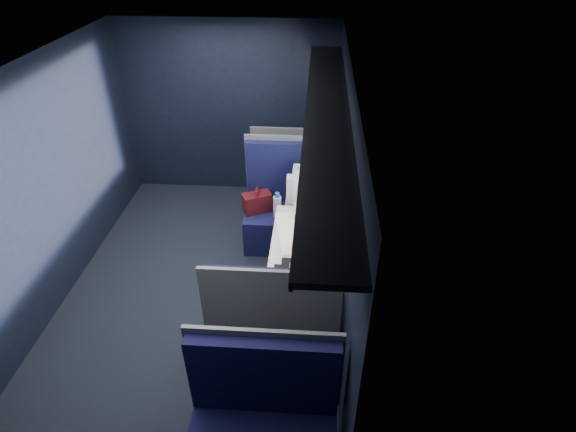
# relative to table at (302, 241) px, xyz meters

# --- Properties ---
(ground) EXTENTS (2.80, 4.20, 0.01)m
(ground) POSITION_rel_table_xyz_m (-1.03, 0.00, -0.67)
(ground) COLOR black
(room_shell) EXTENTS (3.00, 4.40, 2.40)m
(room_shell) POSITION_rel_table_xyz_m (-1.01, 0.00, 0.81)
(room_shell) COLOR black
(room_shell) RESTS_ON ground
(table) EXTENTS (0.62, 1.00, 0.74)m
(table) POSITION_rel_table_xyz_m (0.00, 0.00, 0.00)
(table) COLOR #54565E
(table) RESTS_ON ground
(seat_bay_near) EXTENTS (1.06, 0.62, 1.26)m
(seat_bay_near) POSITION_rel_table_xyz_m (-0.20, 0.87, -0.24)
(seat_bay_near) COLOR black
(seat_bay_near) RESTS_ON ground
(seat_bay_far) EXTENTS (1.04, 0.62, 1.26)m
(seat_bay_far) POSITION_rel_table_xyz_m (-0.18, -0.87, -0.25)
(seat_bay_far) COLOR black
(seat_bay_far) RESTS_ON ground
(seat_row_front) EXTENTS (1.04, 0.51, 1.16)m
(seat_row_front) POSITION_rel_table_xyz_m (-0.18, 1.80, -0.25)
(seat_row_front) COLOR black
(seat_row_front) RESTS_ON ground
(seat_row_back) EXTENTS (1.04, 0.51, 1.16)m
(seat_row_back) POSITION_rel_table_xyz_m (-0.18, -1.80, -0.25)
(seat_row_back) COLOR black
(seat_row_back) RESTS_ON ground
(man) EXTENTS (0.53, 0.56, 1.32)m
(man) POSITION_rel_table_xyz_m (0.07, 0.70, 0.06)
(man) COLOR black
(man) RESTS_ON ground
(woman) EXTENTS (0.53, 0.56, 1.32)m
(woman) POSITION_rel_table_xyz_m (0.07, -0.71, 0.06)
(woman) COLOR black
(woman) RESTS_ON ground
(papers) EXTENTS (0.60, 0.77, 0.01)m
(papers) POSITION_rel_table_xyz_m (0.01, 0.05, 0.08)
(papers) COLOR white
(papers) RESTS_ON table
(laptop) EXTENTS (0.26, 0.31, 0.21)m
(laptop) POSITION_rel_table_xyz_m (0.26, 0.07, 0.13)
(laptop) COLOR silver
(laptop) RESTS_ON table
(bottle_small) EXTENTS (0.06, 0.06, 0.19)m
(bottle_small) POSITION_rel_table_xyz_m (0.30, 0.23, 0.16)
(bottle_small) COLOR silver
(bottle_small) RESTS_ON table
(cup) EXTENTS (0.07, 0.07, 0.09)m
(cup) POSITION_rel_table_xyz_m (0.30, 0.33, 0.12)
(cup) COLOR white
(cup) RESTS_ON table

